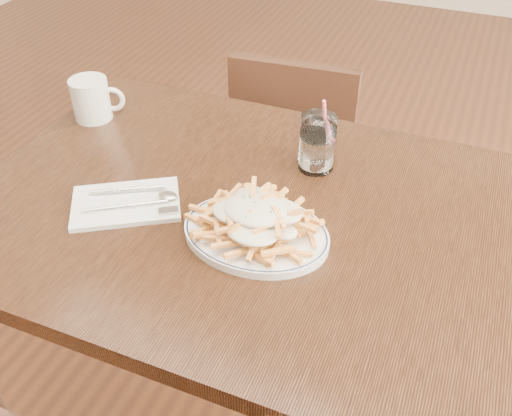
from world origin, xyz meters
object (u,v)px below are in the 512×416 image
at_px(water_glass, 317,146).
at_px(fries_plate, 256,233).
at_px(table, 265,240).
at_px(chair_far, 296,153).
at_px(coffee_mug, 92,99).
at_px(loaded_fries, 256,215).

bearing_deg(water_glass, fries_plate, -97.21).
xyz_separation_m(table, fries_plate, (0.01, -0.08, 0.09)).
relative_size(chair_far, coffee_mug, 6.40).
distance_m(fries_plate, coffee_mug, 0.60).
distance_m(chair_far, water_glass, 0.62).
bearing_deg(loaded_fries, chair_far, 102.27).
xyz_separation_m(fries_plate, coffee_mug, (-0.53, 0.26, 0.04)).
height_order(table, loaded_fries, loaded_fries).
relative_size(table, water_glass, 7.14).
distance_m(chair_far, fries_plate, 0.81).
relative_size(fries_plate, coffee_mug, 2.51).
height_order(fries_plate, water_glass, water_glass).
relative_size(loaded_fries, water_glass, 1.40).
distance_m(fries_plate, water_glass, 0.27).
height_order(table, coffee_mug, coffee_mug).
bearing_deg(chair_far, water_glass, -67.74).
xyz_separation_m(loaded_fries, coffee_mug, (-0.53, 0.26, -0.00)).
xyz_separation_m(table, coffee_mug, (-0.52, 0.18, 0.13)).
bearing_deg(table, fries_plate, -81.29).
bearing_deg(fries_plate, chair_far, 102.27).
distance_m(table, loaded_fries, 0.16).
xyz_separation_m(chair_far, loaded_fries, (0.16, -0.73, 0.35)).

